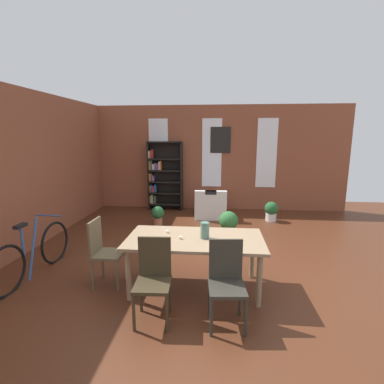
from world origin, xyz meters
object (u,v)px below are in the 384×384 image
at_px(dining_table, 195,243).
at_px(dining_chair_head_left, 103,250).
at_px(dining_chair_near_right, 226,280).
at_px(potted_plant_corner, 271,211).
at_px(armchair_white, 211,207).
at_px(potted_plant_window, 158,215).
at_px(bicycle_second, 33,254).
at_px(bookshelf_tall, 163,176).
at_px(dining_chair_near_left, 154,277).
at_px(vase_on_table, 205,230).
at_px(potted_plant_by_shelf, 228,222).

bearing_deg(dining_table, dining_chair_head_left, 179.95).
bearing_deg(dining_table, dining_chair_near_right, -59.77).
bearing_deg(potted_plant_corner, armchair_white, 171.71).
xyz_separation_m(armchair_white, potted_plant_window, (-1.22, -0.87, -0.01)).
bearing_deg(dining_chair_head_left, bicycle_second, 173.86).
xyz_separation_m(dining_chair_near_right, bookshelf_tall, (-1.66, 4.99, 0.46)).
xyz_separation_m(dining_chair_head_left, dining_chair_near_left, (0.88, -0.70, 0.00)).
relative_size(potted_plant_corner, potted_plant_window, 1.03).
bearing_deg(dining_table, dining_chair_near_left, -120.86).
relative_size(vase_on_table, dining_chair_near_left, 0.23).
bearing_deg(potted_plant_by_shelf, dining_table, -103.59).
bearing_deg(potted_plant_corner, dining_chair_near_right, -106.86).
relative_size(potted_plant_by_shelf, potted_plant_corner, 1.06).
relative_size(dining_table, bicycle_second, 1.05).
height_order(vase_on_table, bookshelf_tall, bookshelf_tall).
bearing_deg(dining_chair_head_left, potted_plant_window, 85.71).
xyz_separation_m(bicycle_second, potted_plant_corner, (4.09, 3.24, -0.09)).
bearing_deg(armchair_white, bicycle_second, -126.61).
bearing_deg(potted_plant_corner, dining_chair_head_left, -131.15).
xyz_separation_m(potted_plant_by_shelf, potted_plant_corner, (1.10, 1.12, -0.02)).
bearing_deg(armchair_white, potted_plant_by_shelf, -72.72).
bearing_deg(dining_chair_head_left, bookshelf_tall, 89.42).
bearing_deg(potted_plant_by_shelf, bookshelf_tall, 131.14).
xyz_separation_m(vase_on_table, bicycle_second, (-2.58, 0.12, -0.49)).
distance_m(bookshelf_tall, potted_plant_by_shelf, 2.82).
bearing_deg(potted_plant_window, bicycle_second, -117.63).
height_order(dining_chair_head_left, bicycle_second, dining_chair_head_left).
xyz_separation_m(dining_chair_head_left, armchair_white, (1.42, 3.58, -0.23)).
bearing_deg(dining_table, bookshelf_tall, 106.28).
relative_size(dining_chair_near_right, potted_plant_corner, 1.95).
bearing_deg(potted_plant_by_shelf, dining_chair_head_left, -129.40).
xyz_separation_m(dining_table, dining_chair_near_right, (0.41, -0.70, -0.14)).
relative_size(dining_table, dining_chair_near_right, 1.94).
bearing_deg(armchair_white, vase_on_table, -89.85).
relative_size(dining_chair_near_right, bookshelf_tall, 0.49).
height_order(dining_chair_near_right, potted_plant_corner, dining_chair_near_right).
relative_size(armchair_white, potted_plant_corner, 1.69).
bearing_deg(vase_on_table, dining_chair_near_right, -68.51).
relative_size(dining_table, potted_plant_by_shelf, 3.56).
relative_size(bicycle_second, potted_plant_corner, 3.59).
xyz_separation_m(bicycle_second, potted_plant_window, (1.35, 2.59, -0.08)).
distance_m(dining_table, dining_chair_head_left, 1.30).
bearing_deg(dining_chair_near_right, potted_plant_by_shelf, 87.42).
distance_m(dining_table, potted_plant_corner, 3.76).
bearing_deg(potted_plant_window, bookshelf_tall, 95.78).
bearing_deg(dining_chair_near_left, dining_chair_head_left, 141.31).
bearing_deg(bookshelf_tall, dining_chair_near_left, -80.52).
bearing_deg(potted_plant_window, dining_table, -68.03).
height_order(dining_chair_head_left, bookshelf_tall, bookshelf_tall).
distance_m(dining_chair_head_left, bookshelf_tall, 4.32).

